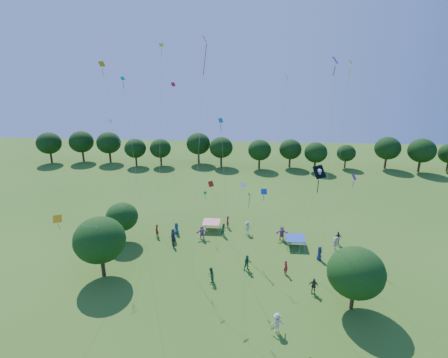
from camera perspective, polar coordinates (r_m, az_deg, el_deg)
near_tree_west at (r=37.45m, az=-19.64°, el=-9.35°), size 5.14×5.14×6.44m
near_tree_north at (r=44.12m, az=-16.32°, el=-5.94°), size 3.83×3.83×4.97m
near_tree_east at (r=33.17m, az=20.74°, el=-14.11°), size 4.92×4.92×5.94m
treeline at (r=73.10m, az=1.11°, el=5.20°), size 88.01×8.77×6.77m
tent_red_stripe at (r=46.14m, az=-2.07°, el=-7.05°), size 2.20×2.20×1.10m
tent_blue at (r=43.02m, az=11.59°, el=-9.45°), size 2.20×2.20×1.10m
crowd_person_0 at (r=43.91m, az=-8.29°, el=-8.99°), size 0.81×0.89×1.60m
crowd_person_1 at (r=37.80m, az=10.05°, el=-14.02°), size 0.62×0.70×1.58m
crowd_person_2 at (r=36.10m, az=-2.16°, el=-15.39°), size 0.53×0.85×1.63m
crowd_person_3 at (r=30.97m, az=8.64°, el=-22.16°), size 1.23×0.84×1.73m
crowd_person_4 at (r=44.78m, az=18.11°, el=-9.16°), size 1.03×0.56×1.67m
crowd_person_5 at (r=44.20m, az=9.43°, el=-8.72°), size 1.70×0.66×1.79m
crowd_person_6 at (r=41.05m, az=15.31°, el=-11.58°), size 0.58×0.87×1.62m
crowd_person_7 at (r=46.68m, az=0.58°, el=-7.01°), size 0.45×0.65×1.64m
crowd_person_8 at (r=44.67m, az=-0.01°, el=-8.25°), size 0.77×0.92×1.65m
crowd_person_9 at (r=45.15m, az=3.84°, el=-7.92°), size 1.21×0.72×1.74m
crowd_person_10 at (r=42.67m, az=-8.31°, el=-9.76°), size 0.93×1.11×1.74m
crowd_person_11 at (r=43.98m, az=-3.61°, el=-8.69°), size 1.70×0.94×1.73m
crowd_person_12 at (r=45.58m, az=-7.75°, el=-7.95°), size 0.69×0.85×1.52m
crowd_person_13 at (r=45.27m, az=-10.91°, el=-8.24°), size 0.49×0.67×1.63m
crowd_person_14 at (r=37.88m, az=3.86°, el=-13.52°), size 0.96×0.69×1.75m
crowd_person_15 at (r=43.48m, az=17.78°, el=-9.98°), size 1.21×0.80×1.70m
crowd_person_16 at (r=35.63m, az=14.40°, el=-16.55°), size 1.02×0.62×1.63m
pirate_kite at (r=29.96m, az=15.23°, el=0.75°), size 2.13×1.52×11.51m
red_high_kite at (r=35.05m, az=-3.55°, el=14.92°), size 0.87×8.00×22.10m
small_kite_0 at (r=39.92m, az=-8.29°, el=7.85°), size 1.00×0.57×17.59m
small_kite_1 at (r=33.00m, az=-22.64°, el=-6.68°), size 2.80×13.41×8.12m
small_kite_2 at (r=43.97m, az=-10.31°, el=13.24°), size 1.11×3.50×21.78m
small_kite_3 at (r=43.59m, az=-2.93°, el=-3.13°), size 1.03×0.50×4.43m
small_kite_4 at (r=36.27m, az=6.17°, el=-3.25°), size 2.16×1.48×7.38m
small_kite_5 at (r=40.87m, az=20.24°, el=-0.84°), size 1.47×1.56×8.01m
small_kite_6 at (r=39.77m, az=2.81°, el=-2.11°), size 2.16×1.22×6.71m
small_kite_7 at (r=40.31m, az=9.43°, el=10.05°), size 1.80×3.45×18.37m
small_kite_8 at (r=32.89m, az=-1.21°, el=-3.34°), size 3.05×2.00×9.27m
small_kite_9 at (r=43.36m, az=-18.11°, el=12.32°), size 4.48×3.45×19.76m
small_kite_10 at (r=36.97m, az=18.94°, el=8.44°), size 0.46×1.75×19.83m
small_kite_11 at (r=38.24m, az=4.05°, el=-4.19°), size 0.46×0.55×6.23m
small_kite_12 at (r=37.15m, az=-0.26°, el=4.84°), size 0.84×2.90×14.25m
small_kite_13 at (r=28.67m, az=17.11°, el=9.16°), size 1.80×4.48×20.03m
small_kite_14 at (r=46.35m, az=-16.25°, el=5.01°), size 6.24×3.00×12.78m
small_kite_15 at (r=37.69m, az=-15.04°, el=7.06°), size 0.57×3.88×18.34m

